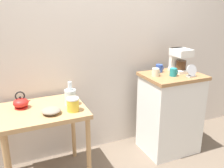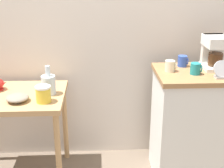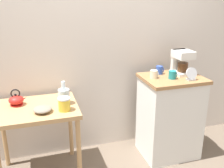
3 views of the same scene
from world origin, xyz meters
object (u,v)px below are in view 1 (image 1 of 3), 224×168
(teakettle, at_px, (21,103))
(bowl_stoneware, at_px, (51,111))
(mug_small_cream, at_px, (156,72))
(mug_dark_teal, at_px, (173,72))
(mug_blue, at_px, (159,68))
(coffee_maker, at_px, (180,59))
(canister_enamel, at_px, (73,104))
(table_clock, at_px, (192,71))
(glass_carafe_vase, at_px, (70,97))

(teakettle, bearing_deg, bowl_stoneware, -46.39)
(mug_small_cream, bearing_deg, mug_dark_teal, -23.38)
(mug_dark_teal, height_order, mug_blue, mug_blue)
(coffee_maker, bearing_deg, bowl_stoneware, -172.60)
(canister_enamel, relative_size, table_clock, 0.94)
(mug_blue, bearing_deg, mug_small_cream, -136.27)
(bowl_stoneware, height_order, glass_carafe_vase, glass_carafe_vase)
(glass_carafe_vase, relative_size, table_clock, 1.72)
(teakettle, height_order, coffee_maker, coffee_maker)
(teakettle, relative_size, table_clock, 1.29)
(table_clock, bearing_deg, mug_small_cream, 152.34)
(canister_enamel, relative_size, mug_dark_teal, 1.44)
(glass_carafe_vase, height_order, canister_enamel, glass_carafe_vase)
(mug_small_cream, distance_m, mug_blue, 0.18)
(glass_carafe_vase, xyz_separation_m, mug_blue, (1.06, 0.11, 0.14))
(canister_enamel, xyz_separation_m, coffee_maker, (1.31, 0.21, 0.25))
(coffee_maker, distance_m, table_clock, 0.26)
(glass_carafe_vase, bearing_deg, bowl_stoneware, -146.92)
(teakettle, distance_m, canister_enamel, 0.49)
(glass_carafe_vase, relative_size, mug_blue, 2.60)
(bowl_stoneware, xyz_separation_m, table_clock, (1.48, -0.05, 0.20))
(glass_carafe_vase, distance_m, coffee_maker, 1.32)
(teakettle, xyz_separation_m, coffee_maker, (1.73, -0.04, 0.26))
(mug_small_cream, bearing_deg, teakettle, 175.29)
(glass_carafe_vase, bearing_deg, coffee_maker, 2.58)
(bowl_stoneware, bearing_deg, glass_carafe_vase, 33.08)
(coffee_maker, xyz_separation_m, mug_blue, (-0.23, 0.05, -0.10))
(mug_blue, bearing_deg, canister_enamel, -166.27)
(teakettle, bearing_deg, table_clock, -9.56)
(canister_enamel, relative_size, mug_small_cream, 1.45)
(canister_enamel, bearing_deg, teakettle, 148.74)
(teakettle, xyz_separation_m, glass_carafe_vase, (0.44, -0.10, 0.03))
(coffee_maker, relative_size, mug_dark_teal, 3.03)
(glass_carafe_vase, bearing_deg, canister_enamel, -96.84)
(mug_small_cream, relative_size, mug_blue, 0.97)
(teakettle, relative_size, mug_dark_teal, 1.99)
(canister_enamel, bearing_deg, coffee_maker, 9.12)
(bowl_stoneware, bearing_deg, mug_dark_teal, 2.23)
(mug_small_cream, bearing_deg, coffee_maker, 10.79)
(mug_dark_teal, bearing_deg, bowl_stoneware, -177.77)
(coffee_maker, bearing_deg, mug_blue, 167.05)
(teakettle, height_order, mug_dark_teal, mug_dark_teal)
(bowl_stoneware, bearing_deg, canister_enamel, -4.56)
(mug_dark_teal, bearing_deg, teakettle, 173.05)
(mug_small_cream, bearing_deg, bowl_stoneware, -173.67)
(bowl_stoneware, distance_m, canister_enamel, 0.20)
(coffee_maker, xyz_separation_m, table_clock, (-0.03, -0.24, -0.08))
(bowl_stoneware, relative_size, mug_small_cream, 1.95)
(bowl_stoneware, relative_size, canister_enamel, 1.35)
(bowl_stoneware, xyz_separation_m, mug_dark_teal, (1.32, 0.05, 0.19))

